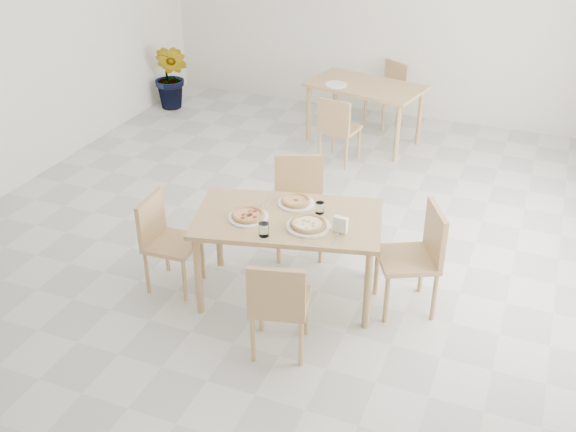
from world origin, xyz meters
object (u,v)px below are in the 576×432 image
at_px(chair_west, 164,236).
at_px(plate_empty, 336,85).
at_px(chair_south, 278,302).
at_px(pizza_margherita, 296,201).
at_px(napkin_holder, 340,225).
at_px(pizza_mushroom, 308,224).
at_px(chair_back_n, 389,89).
at_px(chair_east, 418,252).
at_px(pizza_pepperoni, 248,215).
at_px(chair_back_s, 337,126).
at_px(main_table, 288,226).
at_px(plate_pepperoni, 248,217).
at_px(potted_plant, 172,77).
at_px(tumbler_b, 320,208).
at_px(tumbler_a, 264,230).
at_px(plate_mushroom, 308,226).
at_px(second_table, 365,92).
at_px(chair_north, 299,198).
at_px(plate_margherita, 296,203).

xyz_separation_m(chair_west, plate_empty, (0.35, 3.46, 0.28)).
height_order(chair_south, chair_west, chair_south).
distance_m(pizza_margherita, napkin_holder, 0.56).
relative_size(pizza_mushroom, chair_back_n, 0.41).
relative_size(chair_east, pizza_pepperoni, 2.60).
bearing_deg(chair_back_s, main_table, 107.89).
bearing_deg(plate_pepperoni, chair_south, -49.53).
xyz_separation_m(napkin_holder, plate_empty, (-1.13, 3.29, -0.05)).
relative_size(pizza_margherita, potted_plant, 0.32).
distance_m(pizza_mushroom, potted_plant, 4.95).
bearing_deg(pizza_margherita, tumbler_b, -16.17).
xyz_separation_m(chair_west, tumbler_a, (0.96, -0.09, 0.32)).
relative_size(chair_west, pizza_margherita, 2.77).
distance_m(pizza_margherita, potted_plant, 4.57).
xyz_separation_m(main_table, chair_east, (1.02, 0.23, -0.14)).
xyz_separation_m(main_table, tumbler_a, (-0.06, -0.34, 0.14)).
bearing_deg(plate_pepperoni, tumbler_b, 30.68).
bearing_deg(pizza_margherita, plate_mushroom, -54.12).
distance_m(tumbler_b, chair_back_n, 4.00).
height_order(main_table, chair_south, chair_south).
bearing_deg(second_table, plate_pepperoni, -77.21).
relative_size(second_table, plate_empty, 5.49).
relative_size(tumbler_a, chair_back_n, 0.13).
height_order(main_table, plate_empty, plate_empty).
xyz_separation_m(pizza_mushroom, napkin_holder, (0.25, 0.02, 0.03)).
bearing_deg(plate_pepperoni, pizza_mushroom, 5.67).
bearing_deg(plate_mushroom, napkin_holder, 4.27).
relative_size(plate_mushroom, potted_plant, 0.37).
height_order(pizza_mushroom, tumbler_a, tumbler_a).
height_order(chair_east, pizza_margherita, chair_east).
distance_m(chair_north, second_table, 2.65).
bearing_deg(potted_plant, pizza_margherita, -46.34).
relative_size(chair_south, plate_mushroom, 2.40).
distance_m(chair_east, plate_margherita, 1.06).
bearing_deg(chair_north, plate_pepperoni, -119.19).
distance_m(chair_south, plate_mushroom, 0.70).
height_order(main_table, tumbler_a, tumbler_a).
bearing_deg(pizza_pepperoni, plate_empty, 96.60).
bearing_deg(pizza_mushroom, chair_east, 21.90).
bearing_deg(tumbler_a, chair_south, -54.50).
bearing_deg(chair_west, pizza_mushroom, -86.02).
bearing_deg(tumbler_b, chair_back_s, 104.93).
relative_size(chair_south, plate_margherita, 2.79).
xyz_separation_m(chair_south, tumbler_a, (-0.28, 0.40, 0.32)).
bearing_deg(potted_plant, chair_south, -51.44).
bearing_deg(chair_back_n, chair_west, -68.73).
bearing_deg(chair_north, chair_south, -97.37).
bearing_deg(chair_west, chair_south, -114.62).
xyz_separation_m(tumbler_b, chair_back_s, (-0.66, 2.48, -0.33)).
bearing_deg(chair_back_s, chair_south, 109.49).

